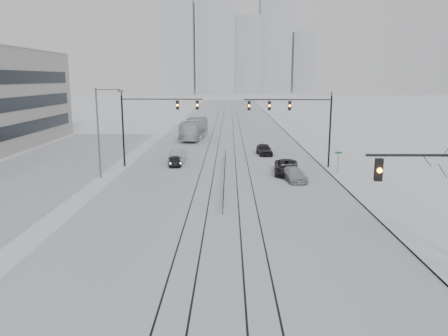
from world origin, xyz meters
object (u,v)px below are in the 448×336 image
Objects in this scene: sedan_nb_front at (287,167)px; sedan_nb_right at (294,174)px; sedan_sb_outer at (178,155)px; sedan_nb_far at (264,149)px; box_truck at (194,129)px; sedan_sb_inner at (175,161)px.

sedan_nb_front is 2.99m from sedan_nb_right.
sedan_sb_outer reaches higher than sedan_nb_far.
sedan_nb_right is at bearing -78.09° from sedan_nb_front.
sedan_nb_right is at bearing 143.02° from sedan_sb_outer.
sedan_nb_front is 1.22× the size of sedan_nb_right.
sedan_sb_outer is 13.97m from sedan_nb_front.
sedan_nb_front is 11.84m from sedan_nb_far.
box_truck reaches higher than sedan_nb_right.
sedan_nb_right is 14.82m from sedan_nb_far.
sedan_sb_inner is 14.52m from sedan_nb_right.
box_truck reaches higher than sedan_nb_front.
sedan_nb_front is (12.25, -4.27, 0.13)m from sedan_sb_inner.
sedan_sb_inner is 0.85× the size of sedan_nb_far.
sedan_nb_front is (12.17, -6.85, -0.02)m from sedan_sb_outer.
sedan_nb_right is at bearing 117.61° from box_truck.
sedan_nb_far is at bearing 130.01° from box_truck.
sedan_nb_right is (0.34, -2.97, -0.11)m from sedan_nb_front.
sedan_sb_outer is 0.87× the size of sedan_nb_front.
sedan_sb_inner is 0.78× the size of sedan_sb_outer.
sedan_sb_outer is at bearing 94.34° from box_truck.
sedan_nb_right is at bearing 141.03° from sedan_sb_inner.
sedan_sb_inner is 12.97m from sedan_nb_front.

